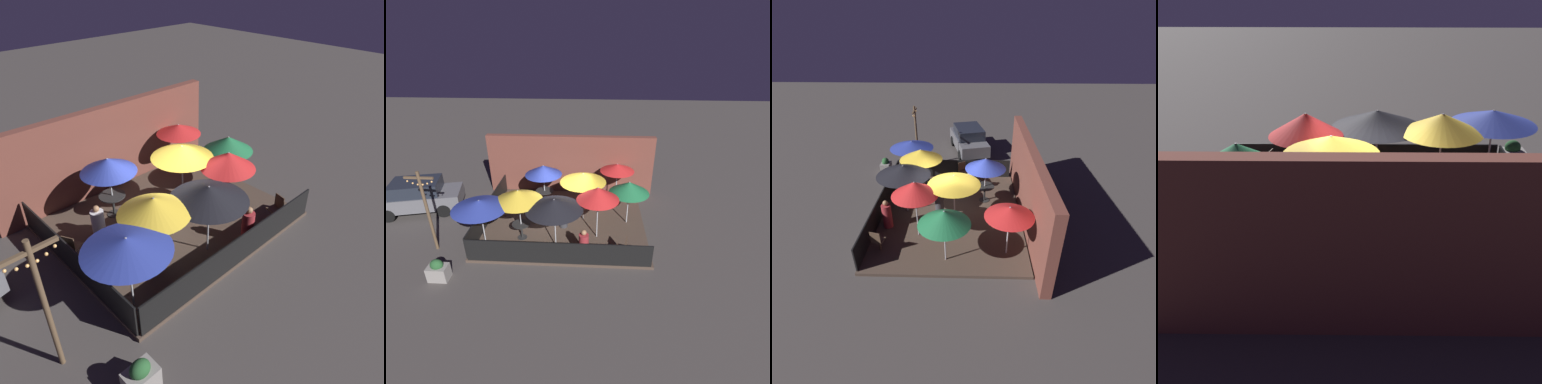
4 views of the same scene
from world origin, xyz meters
TOP-DOWN VIEW (x-y plane):
  - ground_plane at (0.00, 0.00)m, footprint 60.00×60.00m
  - patio_deck at (0.00, 0.00)m, footprint 7.20×5.99m
  - building_wall at (0.00, 3.23)m, footprint 8.80×0.36m
  - fence_front at (0.00, -2.95)m, footprint 7.00×0.05m
  - fence_side_left at (-3.56, 0.00)m, footprint 0.05×5.79m
  - patio_umbrella_0 at (-1.18, 1.51)m, footprint 1.81×1.81m
  - patio_umbrella_1 at (-1.72, -1.42)m, footprint 1.95×1.95m
  - patio_umbrella_2 at (2.82, 0.01)m, footprint 1.79×1.79m
  - patio_umbrella_3 at (0.80, 0.23)m, footprint 2.05×2.05m
  - patio_umbrella_4 at (-0.22, -1.93)m, footprint 2.25×2.25m
  - patio_umbrella_5 at (-3.07, -2.09)m, footprint 2.15×2.15m
  - patio_umbrella_6 at (2.44, 2.18)m, footprint 1.72×1.72m
  - patio_umbrella_7 at (1.45, -1.17)m, footprint 1.74×1.74m
  - dining_table_0 at (-1.18, 1.51)m, footprint 0.88×0.88m
  - dining_table_1 at (-1.72, -1.42)m, footprint 0.75×0.75m
  - patio_chair_0 at (-1.39, 0.05)m, footprint 0.48×0.48m
  - patio_chair_1 at (2.44, -2.47)m, footprint 0.49×0.49m
  - patio_chair_2 at (-3.30, 0.44)m, footprint 0.54×0.54m
  - patron_0 at (-0.05, -0.47)m, footprint 0.40×0.40m
  - patron_1 at (-2.16, 0.86)m, footprint 0.53×0.53m
  - patron_2 at (0.95, -2.49)m, footprint 0.54×0.54m
  - planter_box at (-4.20, -3.87)m, footprint 0.70×0.49m

SIDE VIEW (x-z plane):
  - ground_plane at x=0.00m, z-range 0.00..0.00m
  - patio_deck at x=0.00m, z-range 0.00..0.12m
  - planter_box at x=-4.20m, z-range -0.05..0.80m
  - fence_front at x=0.00m, z-range 0.12..1.07m
  - fence_side_left at x=-3.56m, z-range 0.12..1.07m
  - patron_1 at x=-2.16m, z-range 0.05..1.17m
  - patio_chair_1 at x=2.44m, z-range 0.16..1.07m
  - patio_chair_2 at x=-3.30m, z-range 0.16..1.07m
  - patio_chair_0 at x=-1.39m, z-range 0.16..1.08m
  - patron_2 at x=0.95m, z-range 0.05..1.28m
  - dining_table_1 at x=-1.72m, z-range 0.32..1.04m
  - dining_table_0 at x=-1.18m, z-range 0.34..1.11m
  - patron_0 at x=-0.05m, z-range 0.05..1.41m
  - building_wall at x=0.00m, z-range 0.00..3.20m
  - patio_umbrella_2 at x=2.82m, z-range 0.89..2.96m
  - patio_umbrella_6 at x=2.44m, z-range 0.93..2.93m
  - patio_umbrella_0 at x=-1.18m, z-range 0.94..3.06m
  - patio_umbrella_4 at x=-0.22m, z-range 1.00..3.21m
  - patio_umbrella_5 at x=-3.07m, z-range 1.02..3.19m
  - patio_umbrella_1 at x=-1.72m, z-range 1.02..3.31m
  - patio_umbrella_7 at x=1.45m, z-range 1.03..3.39m
  - patio_umbrella_3 at x=0.80m, z-range 1.08..3.40m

